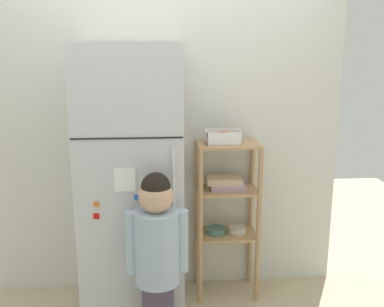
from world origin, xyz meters
TOP-DOWN VIEW (x-y plane):
  - kitchen_wall_back at (0.00, 0.38)m, footprint 2.62×0.03m
  - refrigerator at (-0.20, 0.02)m, footprint 0.65×0.70m
  - child_standing at (-0.04, -0.43)m, footprint 0.36×0.27m
  - pantry_shelf_unit at (0.46, 0.20)m, footprint 0.45×0.30m
  - fruit_bin at (0.43, 0.21)m, footprint 0.24×0.16m

SIDE VIEW (x-z plane):
  - child_standing at x=-0.04m, z-range 0.12..1.25m
  - pantry_shelf_unit at x=0.46m, z-range 0.14..1.29m
  - refrigerator at x=-0.20m, z-range 0.00..1.83m
  - kitchen_wall_back at x=0.00m, z-range 0.00..2.33m
  - fruit_bin at x=0.43m, z-range 1.14..1.23m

